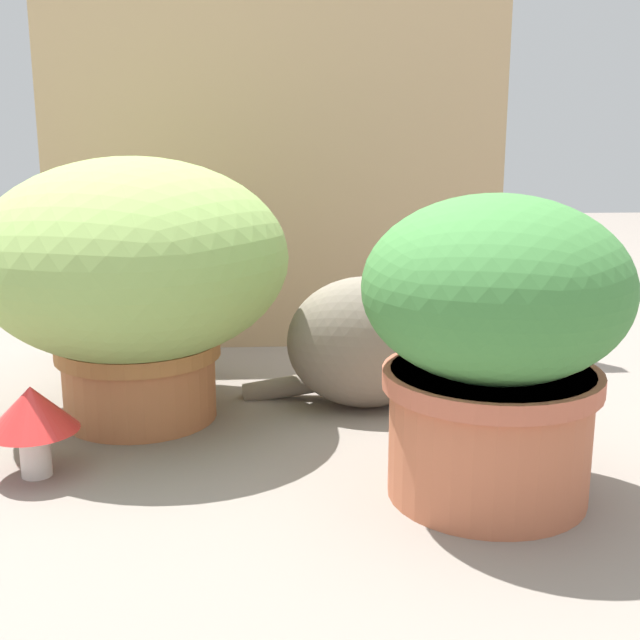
{
  "coord_description": "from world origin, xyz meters",
  "views": [
    {
      "loc": [
        0.06,
        -1.14,
        0.47
      ],
      "look_at": [
        0.13,
        0.05,
        0.18
      ],
      "focal_mm": 46.65,
      "sensor_mm": 36.0,
      "label": 1
    }
  ],
  "objects": [
    {
      "name": "mushroom_ornament_red",
      "position": [
        -0.26,
        -0.08,
        0.09
      ],
      "size": [
        0.12,
        0.12,
        0.13
      ],
      "color": "silver",
      "rests_on": "ground"
    },
    {
      "name": "leafy_planter",
      "position": [
        0.33,
        -0.17,
        0.21
      ],
      "size": [
        0.33,
        0.33,
        0.38
      ],
      "color": "#C26A48",
      "rests_on": "ground"
    },
    {
      "name": "cardboard_backdrop",
      "position": [
        0.07,
        0.57,
        0.37
      ],
      "size": [
        0.93,
        0.03,
        0.74
      ],
      "primitive_type": "cube",
      "color": "tan",
      "rests_on": "ground"
    },
    {
      "name": "ground_plane",
      "position": [
        0.0,
        0.0,
        0.0
      ],
      "size": [
        6.0,
        6.0,
        0.0
      ],
      "primitive_type": "plane",
      "color": "gray"
    },
    {
      "name": "grass_planter",
      "position": [
        -0.15,
        0.14,
        0.24
      ],
      "size": [
        0.48,
        0.48,
        0.42
      ],
      "color": "#B16A41",
      "rests_on": "ground"
    },
    {
      "name": "cat",
      "position": [
        0.23,
        0.17,
        0.12
      ],
      "size": [
        0.38,
        0.18,
        0.32
      ],
      "color": "gray",
      "rests_on": "ground"
    }
  ]
}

